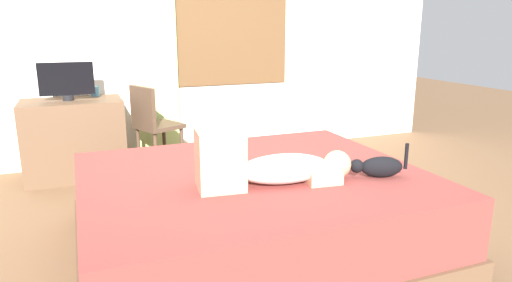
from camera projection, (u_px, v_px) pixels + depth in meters
ground_plane at (253, 241)px, 3.09m from camera, size 16.00×16.00×0.00m
back_wall_with_window at (175, 22)px, 4.81m from camera, size 6.40×0.14×2.90m
bed at (253, 211)px, 2.95m from camera, size 2.16×1.85×0.51m
person_lying at (268, 165)px, 2.66m from camera, size 0.94×0.35×0.34m
cat at (379, 167)px, 2.79m from camera, size 0.35×0.18×0.21m
desk at (75, 139)px, 4.33m from camera, size 0.90×0.56×0.74m
tv_monitor at (66, 81)px, 4.19m from camera, size 0.48×0.10×0.35m
cup at (95, 91)px, 4.47m from camera, size 0.08×0.08×0.10m
chair_by_desk at (153, 122)px, 4.41m from camera, size 0.50×0.50×0.86m
curtain_left at (155, 41)px, 4.67m from camera, size 0.44×0.06×2.52m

